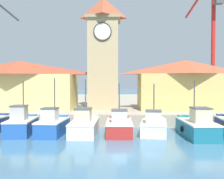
% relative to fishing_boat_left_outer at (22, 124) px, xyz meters
% --- Properties ---
extents(ground_plane, '(300.00, 300.00, 0.00)m').
position_rel_fishing_boat_left_outer_xyz_m(ground_plane, '(8.27, -5.54, -0.83)').
color(ground_plane, teal).
extents(quay_wharf, '(120.00, 40.00, 1.18)m').
position_rel_fishing_boat_left_outer_xyz_m(quay_wharf, '(8.27, 23.35, -0.24)').
color(quay_wharf, '#A89E89').
rests_on(quay_wharf, ground).
extents(fishing_boat_left_outer, '(2.20, 4.21, 4.33)m').
position_rel_fishing_boat_left_outer_xyz_m(fishing_boat_left_outer, '(0.00, 0.00, 0.00)').
color(fishing_boat_left_outer, '#2356A8').
rests_on(fishing_boat_left_outer, ground).
extents(fishing_boat_left_inner, '(2.11, 4.25, 4.58)m').
position_rel_fishing_boat_left_outer_xyz_m(fishing_boat_left_inner, '(2.55, -0.07, -0.04)').
color(fishing_boat_left_inner, '#2356A8').
rests_on(fishing_boat_left_inner, ground).
extents(fishing_boat_mid_left, '(2.18, 5.10, 4.47)m').
position_rel_fishing_boat_left_outer_xyz_m(fishing_boat_mid_left, '(5.08, 0.20, -0.08)').
color(fishing_boat_mid_left, silver).
rests_on(fishing_boat_mid_left, ground).
extents(fishing_boat_center, '(2.15, 4.30, 4.14)m').
position_rel_fishing_boat_left_outer_xyz_m(fishing_boat_center, '(7.91, 0.11, -0.11)').
color(fishing_boat_center, '#AD2823').
rests_on(fishing_boat_center, ground).
extents(fishing_boat_mid_right, '(2.63, 4.40, 4.11)m').
position_rel_fishing_boat_left_outer_xyz_m(fishing_boat_mid_right, '(10.72, 0.44, -0.14)').
color(fishing_boat_mid_right, silver).
rests_on(fishing_boat_mid_right, ground).
extents(fishing_boat_right_inner, '(2.30, 5.13, 4.35)m').
position_rel_fishing_boat_left_outer_xyz_m(fishing_boat_right_inner, '(13.94, -0.56, -0.02)').
color(fishing_boat_right_inner, '#196B7F').
rests_on(fishing_boat_right_inner, ground).
extents(clock_tower, '(3.84, 3.84, 14.23)m').
position_rel_fishing_boat_left_outer_xyz_m(clock_tower, '(6.15, 8.94, 7.00)').
color(clock_tower, tan).
rests_on(clock_tower, quay_wharf).
extents(warehouse_left, '(13.21, 5.95, 5.51)m').
position_rel_fishing_boat_left_outer_xyz_m(warehouse_left, '(-3.65, 9.17, 3.17)').
color(warehouse_left, '#E5D17A').
rests_on(warehouse_left, quay_wharf).
extents(warehouse_right, '(10.94, 5.71, 5.55)m').
position_rel_fishing_boat_left_outer_xyz_m(warehouse_right, '(15.51, 9.05, 3.19)').
color(warehouse_right, tan).
rests_on(warehouse_right, quay_wharf).
extents(port_crane_near, '(2.73, 10.48, 17.82)m').
position_rel_fishing_boat_left_outer_xyz_m(port_crane_near, '(20.85, 15.86, 6.96)').
color(port_crane_near, maroon).
rests_on(port_crane_near, quay_wharf).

